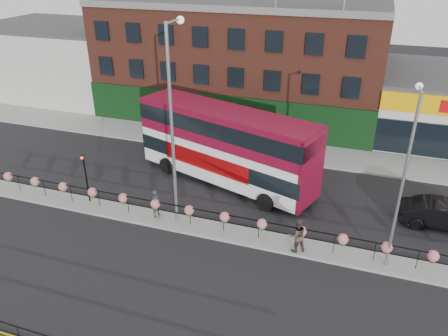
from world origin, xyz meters
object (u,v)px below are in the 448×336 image
(car, at_px, (444,215))
(lamp_column_west, at_px, (173,111))
(pedestrian_b, at_px, (297,235))
(double_decker_bus, at_px, (226,139))
(pedestrian_a, at_px, (156,203))
(lamp_column_east, at_px, (405,168))

(car, bearing_deg, lamp_column_west, 104.16)
(pedestrian_b, xyz_separation_m, lamp_column_west, (-7.04, 0.86, 5.63))
(double_decker_bus, xyz_separation_m, pedestrian_a, (-2.43, -5.54, -2.15))
(pedestrian_a, height_order, pedestrian_b, pedestrian_b)
(pedestrian_b, bearing_deg, double_decker_bus, -78.57)
(car, distance_m, lamp_column_east, 7.17)
(double_decker_bus, height_order, pedestrian_a, double_decker_bus)
(lamp_column_west, xyz_separation_m, lamp_column_east, (11.50, -0.34, -1.30))
(double_decker_bus, distance_m, lamp_column_west, 6.53)
(double_decker_bus, distance_m, lamp_column_east, 12.06)
(car, xyz_separation_m, lamp_column_west, (-14.53, -4.20, 5.95))
(double_decker_bus, relative_size, lamp_column_west, 1.17)
(car, relative_size, pedestrian_a, 2.87)
(pedestrian_b, distance_m, lamp_column_west, 9.05)
(double_decker_bus, bearing_deg, lamp_column_east, -28.68)
(pedestrian_a, xyz_separation_m, lamp_column_east, (12.82, -0.14, 4.44))
(car, relative_size, lamp_column_east, 0.55)
(pedestrian_b, bearing_deg, lamp_column_east, 154.35)
(double_decker_bus, bearing_deg, pedestrian_b, -46.29)
(double_decker_bus, height_order, pedestrian_b, double_decker_bus)
(pedestrian_a, distance_m, pedestrian_b, 8.39)
(lamp_column_west, bearing_deg, lamp_column_east, -1.71)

